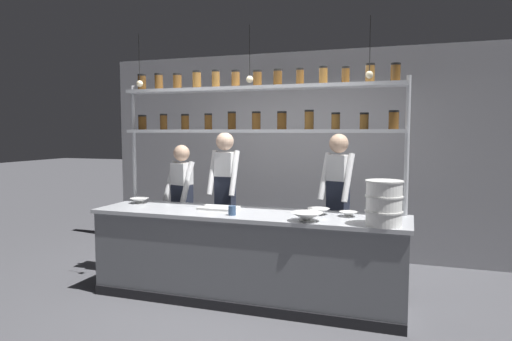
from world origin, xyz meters
TOP-DOWN VIEW (x-y plane):
  - ground_plane at (0.00, 0.00)m, footprint 40.00×40.00m
  - back_wall at (0.00, 1.97)m, footprint 5.65×0.12m
  - prep_counter at (0.00, -0.00)m, footprint 3.25×0.76m
  - spice_shelf_unit at (-0.01, 0.33)m, footprint 3.13×0.28m
  - chef_left at (-1.10, 0.67)m, footprint 0.41×0.34m
  - chef_center at (-0.58, 0.81)m, footprint 0.36×0.30m
  - chef_right at (0.80, 0.84)m, footprint 0.41×0.35m
  - container_stack at (1.37, -0.23)m, footprint 0.33×0.33m
  - cutting_board at (-0.35, 0.09)m, footprint 0.40×0.26m
  - prep_bowl_near_left at (0.72, 0.12)m, footprint 0.22×0.22m
  - prep_bowl_center_front at (1.02, 0.10)m, footprint 0.18×0.18m
  - prep_bowl_center_back at (-1.38, 0.17)m, footprint 0.22×0.22m
  - prep_bowl_near_right at (0.68, -0.25)m, footprint 0.30×0.30m
  - serving_cup_front at (-0.08, -0.20)m, footprint 0.07×0.07m
  - pendant_light_row at (0.00, 0.00)m, footprint 2.50×0.07m

SIDE VIEW (x-z plane):
  - ground_plane at x=0.00m, z-range 0.00..0.00m
  - prep_counter at x=0.00m, z-range 0.00..0.92m
  - chef_left at x=-1.10m, z-range 0.11..1.69m
  - cutting_board at x=-0.35m, z-range 0.92..0.94m
  - prep_bowl_center_front at x=1.02m, z-range 0.92..0.97m
  - prep_bowl_center_back at x=-1.38m, z-range 0.92..0.98m
  - prep_bowl_near_left at x=0.72m, z-range 0.92..0.98m
  - prep_bowl_near_right at x=0.68m, z-range 0.92..1.00m
  - serving_cup_front at x=-0.08m, z-range 0.92..1.01m
  - chef_right at x=0.80m, z-range 0.14..1.86m
  - chef_center at x=-0.58m, z-range 0.14..1.88m
  - container_stack at x=1.37m, z-range 0.92..1.32m
  - back_wall at x=0.00m, z-range 0.00..2.85m
  - spice_shelf_unit at x=-0.01m, z-range 0.74..3.16m
  - pendant_light_row at x=0.00m, z-range 2.00..2.57m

